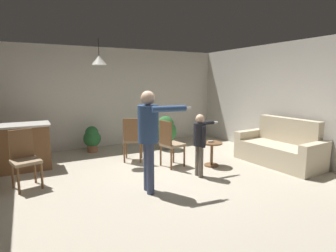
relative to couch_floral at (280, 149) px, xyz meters
name	(u,v)px	position (x,y,z in m)	size (l,w,h in m)	color
ground	(168,179)	(-2.64, 0.29, -0.33)	(7.68, 7.68, 0.00)	#B2A893
wall_back	(115,97)	(-2.64, 3.49, 1.02)	(6.40, 0.10, 2.70)	beige
wall_right	(289,101)	(0.56, 0.29, 1.02)	(0.10, 6.40, 2.70)	beige
couch_floral	(280,149)	(0.00, 0.00, 0.00)	(0.98, 1.86, 1.00)	beige
kitchen_counter	(18,147)	(-5.09, 2.19, 0.15)	(1.26, 0.66, 0.95)	brown
side_table_by_couch	(212,151)	(-1.42, 0.57, 0.00)	(0.44, 0.44, 0.52)	brown
person_adult	(149,130)	(-3.17, -0.07, 0.70)	(0.80, 0.54, 1.67)	#384260
person_child	(200,138)	(-2.02, 0.15, 0.42)	(0.63, 0.35, 1.20)	#60564C
dining_chair_by_counter	(24,157)	(-4.97, 1.09, 0.21)	(0.51, 0.51, 1.00)	brown
dining_chair_near_wall	(133,138)	(-2.81, 1.67, 0.21)	(0.56, 0.56, 1.00)	brown
dining_chair_centre_back	(170,142)	(-2.25, 0.93, 0.21)	(0.49, 0.49, 1.00)	brown
potted_plant_corner	(166,131)	(-1.62, 2.33, 0.16)	(0.58, 0.58, 0.89)	#4C4742
potted_plant_by_wall	(92,138)	(-3.44, 2.93, 0.04)	(0.44, 0.44, 0.67)	brown
spare_remote_on_table	(211,142)	(-1.46, 0.57, 0.21)	(0.04, 0.13, 0.04)	white
ceiling_light_pendant	(99,60)	(-3.42, 1.95, 1.92)	(0.32, 0.32, 0.55)	silver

